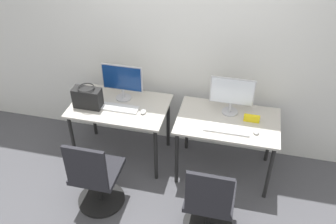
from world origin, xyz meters
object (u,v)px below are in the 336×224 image
monitor_right (232,94)px  handbag (87,98)px  monitor_left (122,81)px  mouse_right (256,132)px  office_chair_left (96,179)px  office_chair_right (209,205)px  keyboard_right (227,129)px  mouse_left (143,112)px  keyboard_left (117,108)px

monitor_right → handbag: bearing=-170.6°
monitor_left → mouse_right: monitor_left is taller
monitor_right → office_chair_left: bearing=-141.8°
office_chair_left → handbag: 0.88m
office_chair_left → office_chair_right: same height
keyboard_right → mouse_left: bearing=174.6°
office_chair_left → monitor_right: size_ratio=1.98×
keyboard_left → mouse_right: bearing=-2.8°
keyboard_right → office_chair_right: size_ratio=0.51×
monitor_left → keyboard_right: monitor_left is taller
office_chair_right → office_chair_left: bearing=177.1°
office_chair_left → mouse_left: bearing=67.4°
keyboard_right → monitor_left: bearing=165.7°
office_chair_left → office_chair_right: bearing=-2.9°
keyboard_left → mouse_left: (0.29, -0.01, 0.01)m
office_chair_right → handbag: 1.68m
keyboard_right → handbag: 1.49m
handbag → office_chair_right: bearing=-27.1°
monitor_right → keyboard_right: 0.38m
keyboard_left → keyboard_right: 1.18m
mouse_left → handbag: handbag is taller
monitor_left → keyboard_left: bearing=-90.0°
keyboard_left → mouse_right: mouse_right is taller
mouse_left → keyboard_left: bearing=177.8°
keyboard_left → office_chair_left: office_chair_left is taller
monitor_left → monitor_right: 1.17m
monitor_right → keyboard_right: size_ratio=0.99×
mouse_left → office_chair_right: office_chair_right is taller
office_chair_left → mouse_right: (1.46, 0.64, 0.37)m
mouse_right → handbag: 1.78m
keyboard_right → keyboard_left: bearing=175.4°
monitor_left → monitor_right: (1.17, 0.01, 0.00)m
mouse_left → keyboard_right: size_ratio=0.20×
keyboard_left → mouse_right: 1.46m
monitor_left → handbag: size_ratio=1.50×
keyboard_left → office_chair_left: size_ratio=0.51×
mouse_right → office_chair_right: (-0.34, -0.70, -0.37)m
office_chair_left → mouse_right: office_chair_left is taller
keyboard_right → office_chair_right: 0.77m
keyboard_left → keyboard_right: size_ratio=1.00×
office_chair_left → office_chair_right: 1.12m
monitor_right → handbag: (-1.49, -0.25, -0.11)m
office_chair_right → handbag: bearing=152.9°
mouse_right → handbag: handbag is taller
keyboard_left → office_chair_left: 0.80m
keyboard_left → handbag: 0.33m
keyboard_left → handbag: (-0.31, -0.03, 0.11)m
monitor_left → mouse_right: (1.46, -0.28, -0.21)m
mouse_right → handbag: bearing=178.8°
mouse_left → office_chair_right: size_ratio=0.10×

